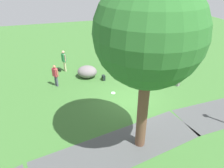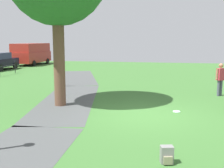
{
  "view_description": "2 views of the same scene",
  "coord_description": "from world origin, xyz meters",
  "px_view_note": "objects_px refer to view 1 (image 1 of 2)",
  "views": [
    {
      "loc": [
        4.35,
        10.23,
        7.3
      ],
      "look_at": [
        0.99,
        -0.75,
        0.96
      ],
      "focal_mm": 33.24,
      "sensor_mm": 36.0,
      "label": 1
    },
    {
      "loc": [
        -10.08,
        -0.81,
        2.76
      ],
      "look_at": [
        1.68,
        1.54,
        0.85
      ],
      "focal_mm": 45.42,
      "sensor_mm": 36.0,
      "label": 2
    }
  ],
  "objects_px": {
    "lawn_boulder": "(87,72)",
    "handbag_on_grass": "(59,70)",
    "man_near_boulder": "(55,74)",
    "frisbee_on_grass": "(113,93)",
    "passerby_on_path": "(155,61)",
    "large_shade_tree": "(149,34)",
    "woman_with_handbag": "(64,59)",
    "backpack_by_boulder": "(103,78)",
    "spare_backpack_on_lawn": "(178,83)"
  },
  "relations": [
    {
      "from": "woman_with_handbag",
      "to": "handbag_on_grass",
      "type": "xyz_separation_m",
      "value": [
        0.46,
        -0.12,
        -0.88
      ]
    },
    {
      "from": "woman_with_handbag",
      "to": "passerby_on_path",
      "type": "height_order",
      "value": "woman_with_handbag"
    },
    {
      "from": "lawn_boulder",
      "to": "spare_backpack_on_lawn",
      "type": "bearing_deg",
      "value": 151.44
    },
    {
      "from": "passerby_on_path",
      "to": "man_near_boulder",
      "type": "bearing_deg",
      "value": 1.32
    },
    {
      "from": "lawn_boulder",
      "to": "handbag_on_grass",
      "type": "xyz_separation_m",
      "value": [
        2.0,
        -1.72,
        -0.31
      ]
    },
    {
      "from": "large_shade_tree",
      "to": "backpack_by_boulder",
      "type": "xyz_separation_m",
      "value": [
        -0.02,
        -6.8,
        -5.09
      ]
    },
    {
      "from": "lawn_boulder",
      "to": "backpack_by_boulder",
      "type": "relative_size",
      "value": 4.72
    },
    {
      "from": "passerby_on_path",
      "to": "frisbee_on_grass",
      "type": "xyz_separation_m",
      "value": [
        4.26,
        2.32,
        -0.91
      ]
    },
    {
      "from": "woman_with_handbag",
      "to": "spare_backpack_on_lawn",
      "type": "distance_m",
      "value": 8.92
    },
    {
      "from": "lawn_boulder",
      "to": "woman_with_handbag",
      "type": "relative_size",
      "value": 1.08
    },
    {
      "from": "man_near_boulder",
      "to": "backpack_by_boulder",
      "type": "xyz_separation_m",
      "value": [
        -3.42,
        0.12,
        -0.73
      ]
    },
    {
      "from": "backpack_by_boulder",
      "to": "passerby_on_path",
      "type": "bearing_deg",
      "value": -176.04
    },
    {
      "from": "woman_with_handbag",
      "to": "spare_backpack_on_lawn",
      "type": "xyz_separation_m",
      "value": [
        -7.46,
        4.82,
        -0.83
      ]
    },
    {
      "from": "man_near_boulder",
      "to": "handbag_on_grass",
      "type": "distance_m",
      "value": 2.62
    },
    {
      "from": "woman_with_handbag",
      "to": "spare_backpack_on_lawn",
      "type": "relative_size",
      "value": 4.37
    },
    {
      "from": "man_near_boulder",
      "to": "spare_backpack_on_lawn",
      "type": "xyz_separation_m",
      "value": [
        -8.29,
        2.47,
        -0.73
      ]
    },
    {
      "from": "handbag_on_grass",
      "to": "backpack_by_boulder",
      "type": "distance_m",
      "value": 4.0
    },
    {
      "from": "passerby_on_path",
      "to": "spare_backpack_on_lawn",
      "type": "height_order",
      "value": "passerby_on_path"
    },
    {
      "from": "woman_with_handbag",
      "to": "large_shade_tree",
      "type": "bearing_deg",
      "value": 105.44
    },
    {
      "from": "frisbee_on_grass",
      "to": "backpack_by_boulder",
      "type": "bearing_deg",
      "value": -85.82
    },
    {
      "from": "lawn_boulder",
      "to": "backpack_by_boulder",
      "type": "distance_m",
      "value": 1.39
    },
    {
      "from": "passerby_on_path",
      "to": "backpack_by_boulder",
      "type": "bearing_deg",
      "value": 3.96
    },
    {
      "from": "large_shade_tree",
      "to": "passerby_on_path",
      "type": "relative_size",
      "value": 4.61
    },
    {
      "from": "handbag_on_grass",
      "to": "lawn_boulder",
      "type": "bearing_deg",
      "value": 139.3
    },
    {
      "from": "lawn_boulder",
      "to": "passerby_on_path",
      "type": "height_order",
      "value": "passerby_on_path"
    },
    {
      "from": "woman_with_handbag",
      "to": "handbag_on_grass",
      "type": "relative_size",
      "value": 4.79
    },
    {
      "from": "lawn_boulder",
      "to": "large_shade_tree",
      "type": "bearing_deg",
      "value": 97.63
    },
    {
      "from": "man_near_boulder",
      "to": "frisbee_on_grass",
      "type": "xyz_separation_m",
      "value": [
        -3.57,
        2.14,
        -0.91
      ]
    },
    {
      "from": "large_shade_tree",
      "to": "frisbee_on_grass",
      "type": "bearing_deg",
      "value": -92.01
    },
    {
      "from": "large_shade_tree",
      "to": "frisbee_on_grass",
      "type": "height_order",
      "value": "large_shade_tree"
    },
    {
      "from": "spare_backpack_on_lawn",
      "to": "frisbee_on_grass",
      "type": "relative_size",
      "value": 1.43
    },
    {
      "from": "passerby_on_path",
      "to": "handbag_on_grass",
      "type": "height_order",
      "value": "passerby_on_path"
    },
    {
      "from": "lawn_boulder",
      "to": "handbag_on_grass",
      "type": "bearing_deg",
      "value": -40.7
    },
    {
      "from": "handbag_on_grass",
      "to": "man_near_boulder",
      "type": "bearing_deg",
      "value": 81.45
    },
    {
      "from": "large_shade_tree",
      "to": "man_near_boulder",
      "type": "height_order",
      "value": "large_shade_tree"
    },
    {
      "from": "woman_with_handbag",
      "to": "man_near_boulder",
      "type": "distance_m",
      "value": 2.5
    },
    {
      "from": "passerby_on_path",
      "to": "handbag_on_grass",
      "type": "relative_size",
      "value": 4.37
    },
    {
      "from": "woman_with_handbag",
      "to": "spare_backpack_on_lawn",
      "type": "bearing_deg",
      "value": 147.1
    },
    {
      "from": "spare_backpack_on_lawn",
      "to": "man_near_boulder",
      "type": "bearing_deg",
      "value": -16.6
    },
    {
      "from": "man_near_boulder",
      "to": "frisbee_on_grass",
      "type": "relative_size",
      "value": 5.72
    },
    {
      "from": "backpack_by_boulder",
      "to": "large_shade_tree",
      "type": "bearing_deg",
      "value": 89.82
    },
    {
      "from": "spare_backpack_on_lawn",
      "to": "frisbee_on_grass",
      "type": "xyz_separation_m",
      "value": [
        4.73,
        -0.33,
        -0.18
      ]
    },
    {
      "from": "large_shade_tree",
      "to": "handbag_on_grass",
      "type": "distance_m",
      "value": 11.13
    },
    {
      "from": "frisbee_on_grass",
      "to": "large_shade_tree",
      "type": "bearing_deg",
      "value": 87.99
    },
    {
      "from": "lawn_boulder",
      "to": "man_near_boulder",
      "type": "height_order",
      "value": "man_near_boulder"
    },
    {
      "from": "backpack_by_boulder",
      "to": "spare_backpack_on_lawn",
      "type": "relative_size",
      "value": 1.0
    },
    {
      "from": "frisbee_on_grass",
      "to": "man_near_boulder",
      "type": "bearing_deg",
      "value": -30.93
    },
    {
      "from": "woman_with_handbag",
      "to": "backpack_by_boulder",
      "type": "distance_m",
      "value": 3.67
    },
    {
      "from": "frisbee_on_grass",
      "to": "passerby_on_path",
      "type": "bearing_deg",
      "value": -151.46
    },
    {
      "from": "lawn_boulder",
      "to": "spare_backpack_on_lawn",
      "type": "relative_size",
      "value": 4.72
    }
  ]
}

